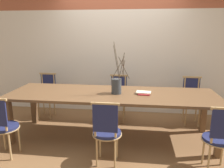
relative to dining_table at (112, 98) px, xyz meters
The scene contains 11 objects.
ground_plane 0.69m from the dining_table, ahead, with size 16.00×16.00×0.00m, color brown.
wall_rear 1.58m from the dining_table, 90.00° to the left, with size 12.00×0.06×3.20m.
dining_table is the anchor object (origin of this frame).
chair_near_leftend 1.62m from the dining_table, 151.36° to the right, with size 0.39×0.39×0.90m.
chair_near_left 0.80m from the dining_table, 88.00° to the right, with size 0.39×0.39×0.90m.
chair_near_center 1.62m from the dining_table, 28.68° to the right, with size 0.39×0.39×0.90m.
chair_far_leftend 1.65m from the dining_table, 151.91° to the left, with size 0.39×0.39×0.90m.
chair_far_left 0.80m from the dining_table, 87.85° to the left, with size 0.39×0.39×0.90m.
chair_far_center 1.63m from the dining_table, 28.44° to the left, with size 0.39×0.39×0.90m.
vase_centerpiece 0.22m from the dining_table, ahead, with size 0.28×0.34×0.81m.
book_stack 0.51m from the dining_table, ahead, with size 0.25×0.21×0.03m.
Camera 1 is at (0.42, -3.32, 1.72)m, focal length 35.00 mm.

